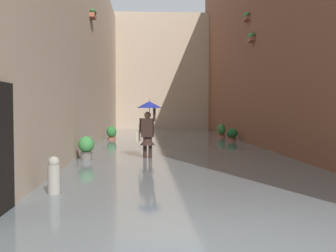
# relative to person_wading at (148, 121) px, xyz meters

# --- Properties ---
(ground_plane) EXTENTS (66.59, 66.59, 0.00)m
(ground_plane) POSITION_rel_person_wading_xyz_m (-1.19, -4.62, -1.36)
(ground_plane) COLOR #605B56
(flood_water) EXTENTS (7.86, 32.63, 0.14)m
(flood_water) POSITION_rel_person_wading_xyz_m (-1.19, -4.62, -1.29)
(flood_water) COLOR slate
(flood_water) RESTS_ON ground_plane
(building_facade_left) EXTENTS (2.04, 30.63, 10.43)m
(building_facade_left) POSITION_rel_person_wading_xyz_m (-5.62, -4.61, 3.85)
(building_facade_left) COLOR brown
(building_facade_left) RESTS_ON ground_plane
(building_facade_right) EXTENTS (2.04, 30.63, 8.63)m
(building_facade_right) POSITION_rel_person_wading_xyz_m (3.24, -4.61, 2.96)
(building_facade_right) COLOR tan
(building_facade_right) RESTS_ON ground_plane
(building_facade_far) EXTENTS (10.66, 1.80, 9.00)m
(building_facade_far) POSITION_rel_person_wading_xyz_m (-1.19, -18.84, 3.14)
(building_facade_far) COLOR tan
(building_facade_far) RESTS_ON ground_plane
(person_wading) EXTENTS (0.85, 0.84, 2.08)m
(person_wading) POSITION_rel_person_wading_xyz_m (0.00, 0.00, 0.00)
(person_wading) COLOR #2D2319
(person_wading) RESTS_ON ground_plane
(potted_plant_near_left) EXTENTS (0.47, 0.47, 0.87)m
(potted_plant_near_left) POSITION_rel_person_wading_xyz_m (-4.17, -9.50, -0.91)
(potted_plant_near_left) COLOR #9E563D
(potted_plant_near_left) RESTS_ON ground_plane
(potted_plant_far_right) EXTENTS (0.51, 0.51, 0.83)m
(potted_plant_far_right) POSITION_rel_person_wading_xyz_m (1.87, -8.03, -0.91)
(potted_plant_far_right) COLOR #9E563D
(potted_plant_far_right) RESTS_ON ground_plane
(potted_plant_near_right) EXTENTS (0.51, 0.51, 0.89)m
(potted_plant_near_right) POSITION_rel_person_wading_xyz_m (1.98, 0.30, -0.85)
(potted_plant_near_right) COLOR #66605B
(potted_plant_near_right) RESTS_ON ground_plane
(potted_plant_mid_left) EXTENTS (0.56, 0.56, 0.74)m
(potted_plant_mid_left) POSITION_rel_person_wading_xyz_m (-4.25, -6.98, -0.94)
(potted_plant_mid_left) COLOR brown
(potted_plant_mid_left) RESTS_ON ground_plane
(mooring_bollard) EXTENTS (0.25, 0.25, 0.87)m
(mooring_bollard) POSITION_rel_person_wading_xyz_m (1.84, 5.61, -0.93)
(mooring_bollard) COLOR gray
(mooring_bollard) RESTS_ON ground_plane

